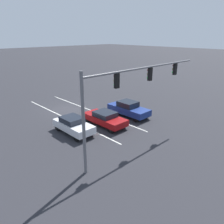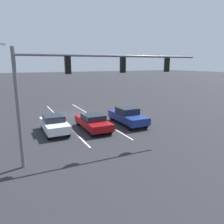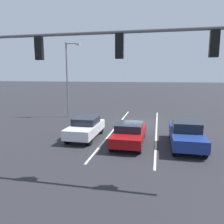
{
  "view_description": "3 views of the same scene",
  "coord_description": "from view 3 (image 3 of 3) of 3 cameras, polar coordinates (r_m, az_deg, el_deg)",
  "views": [
    {
      "loc": [
        13.04,
        20.86,
        8.36
      ],
      "look_at": [
        -0.78,
        6.54,
        1.19
      ],
      "focal_mm": 35.0,
      "sensor_mm": 36.0,
      "label": 1
    },
    {
      "loc": [
        6.57,
        23.4,
        5.66
      ],
      "look_at": [
        -1.28,
        7.45,
        1.66
      ],
      "focal_mm": 35.0,
      "sensor_mm": 36.0,
      "label": 2
    },
    {
      "loc": [
        -1.75,
        20.0,
        4.41
      ],
      "look_at": [
        1.45,
        4.93,
        1.8
      ],
      "focal_mm": 35.0,
      "sensor_mm": 36.0,
      "label": 3
    }
  ],
  "objects": [
    {
      "name": "ground_plane",
      "position": [
        20.56,
        6.82,
        -2.82
      ],
      "size": [
        240.0,
        240.0,
        0.0
      ],
      "primitive_type": "plane",
      "color": "#28282D"
    },
    {
      "name": "lane_stripe_left_divider",
      "position": [
        18.43,
        11.54,
        -4.39
      ],
      "size": [
        0.12,
        16.21,
        0.01
      ],
      "primitive_type": "cube",
      "color": "silver",
      "rests_on": "ground_plane"
    },
    {
      "name": "lane_stripe_center_divider",
      "position": [
        18.75,
        1.0,
        -3.95
      ],
      "size": [
        0.12,
        16.21,
        0.01
      ],
      "primitive_type": "cube",
      "color": "silver",
      "rests_on": "ground_plane"
    },
    {
      "name": "car_silver_rightlane_front",
      "position": [
        15.54,
        -6.92,
        -4.01
      ],
      "size": [
        1.78,
        4.12,
        1.46
      ],
      "color": "silver",
      "rests_on": "ground_plane"
    },
    {
      "name": "car_navy_leftlane_front",
      "position": [
        14.37,
        18.82,
        -5.43
      ],
      "size": [
        1.86,
        4.7,
        1.59
      ],
      "color": "navy",
      "rests_on": "ground_plane"
    },
    {
      "name": "car_maroon_midlane_front",
      "position": [
        14.25,
        4.55,
        -5.43
      ],
      "size": [
        1.87,
        4.61,
        1.36
      ],
      "color": "maroon",
      "rests_on": "ground_plane"
    },
    {
      "name": "traffic_signal_gantry",
      "position": [
        9.58,
        -11.21,
        12.52
      ],
      "size": [
        12.18,
        0.37,
        6.47
      ],
      "color": "slate",
      "rests_on": "ground_plane"
    },
    {
      "name": "street_lamp_right_shoulder",
      "position": [
        23.33,
        -11.32,
        9.43
      ],
      "size": [
        1.56,
        0.24,
        7.69
      ],
      "color": "slate",
      "rests_on": "ground_plane"
    }
  ]
}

